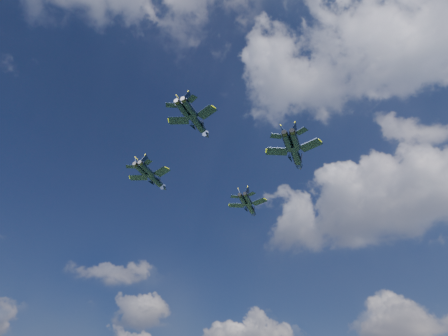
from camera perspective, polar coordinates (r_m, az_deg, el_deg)
jet_lead at (r=121.24m, az=3.41°, el=-5.11°), size 10.57×14.25×3.35m
jet_left at (r=111.43m, az=-9.02°, el=-1.44°), size 11.35×14.93×3.53m
jet_right at (r=104.42m, az=9.35°, el=1.74°), size 12.94×17.45×4.11m
jet_slot at (r=94.10m, az=-3.49°, el=5.94°), size 11.20×14.71×3.48m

